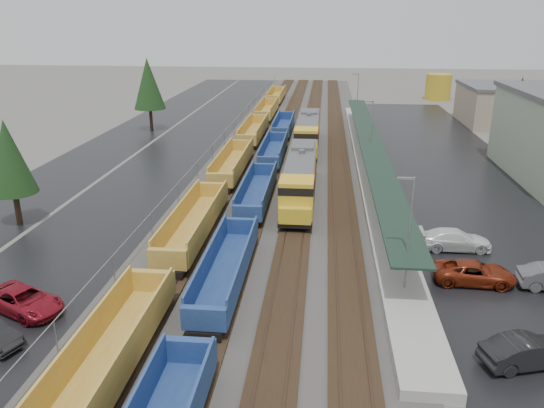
{
  "coord_description": "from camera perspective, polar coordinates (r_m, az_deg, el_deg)",
  "views": [
    {
      "loc": [
        4.12,
        -10.54,
        16.9
      ],
      "look_at": [
        -0.04,
        31.25,
        2.0
      ],
      "focal_mm": 35.0,
      "sensor_mm": 36.0,
      "label": 1
    }
  ],
  "objects": [
    {
      "name": "parked_car_east_c",
      "position": [
        42.91,
        19.08,
        -3.66
      ],
      "size": [
        2.33,
        5.47,
        1.57
      ],
      "primitive_type": "imported",
      "rotation": [
        0.0,
        0.0,
        1.59
      ],
      "color": "white",
      "rests_on": "ground"
    },
    {
      "name": "well_string_yellow",
      "position": [
        59.9,
        -4.25,
        4.29
      ],
      "size": [
        2.72,
        124.69,
        2.42
      ],
      "color": "#BC8434",
      "rests_on": "ground"
    },
    {
      "name": "chainlink_fence",
      "position": [
        71.95,
        -5.4,
        7.18
      ],
      "size": [
        0.08,
        160.04,
        2.02
      ],
      "color": "gray",
      "rests_on": "ground"
    },
    {
      "name": "locomotive_lead",
      "position": [
        50.8,
        3.06,
        2.81
      ],
      "size": [
        2.88,
        18.95,
        4.29
      ],
      "color": "black",
      "rests_on": "ground"
    },
    {
      "name": "parked_car_east_b",
      "position": [
        38.13,
        20.92,
        -6.94
      ],
      "size": [
        2.67,
        5.41,
        1.47
      ],
      "primitive_type": "imported",
      "rotation": [
        0.0,
        0.0,
        1.53
      ],
      "color": "maroon",
      "rests_on": "ground"
    },
    {
      "name": "station_platform",
      "position": [
        62.9,
        10.43,
        4.32
      ],
      "size": [
        3.0,
        80.0,
        8.0
      ],
      "color": "#9E9B93",
      "rests_on": "ground"
    },
    {
      "name": "east_commuter_lot",
      "position": [
        64.59,
        18.82,
        3.32
      ],
      "size": [
        16.0,
        100.0,
        0.02
      ],
      "primitive_type": "cube",
      "color": "black",
      "rests_on": "ground"
    },
    {
      "name": "tree_west_near",
      "position": [
        49.48,
        -26.45,
        4.53
      ],
      "size": [
        3.96,
        3.96,
        9.0
      ],
      "color": "#332316",
      "rests_on": "ground"
    },
    {
      "name": "parked_car_west_c",
      "position": [
        35.73,
        -25.16,
        -9.38
      ],
      "size": [
        4.42,
        5.88,
        1.48
      ],
      "primitive_type": "imported",
      "rotation": [
        0.0,
        0.0,
        1.15
      ],
      "color": "maroon",
      "rests_on": "ground"
    },
    {
      "name": "tree_east",
      "position": [
        73.33,
        25.0,
        9.57
      ],
      "size": [
        4.4,
        4.4,
        10.0
      ],
      "color": "#332316",
      "rests_on": "ground"
    },
    {
      "name": "ballast_strip",
      "position": [
        72.64,
        2.29,
        6.1
      ],
      "size": [
        20.0,
        160.0,
        0.08
      ],
      "primitive_type": "cube",
      "color": "#302D2B",
      "rests_on": "ground"
    },
    {
      "name": "distant_hills",
      "position": [
        225.57,
        16.6,
        14.47
      ],
      "size": [
        301.0,
        140.0,
        25.2
      ],
      "color": "#51634D",
      "rests_on": "ground"
    },
    {
      "name": "well_string_blue",
      "position": [
        42.67,
        -2.96,
        -2.17
      ],
      "size": [
        2.55,
        95.4,
        2.26
      ],
      "color": "navy",
      "rests_on": "ground"
    },
    {
      "name": "storage_tank",
      "position": [
        121.13,
        17.45,
        11.93
      ],
      "size": [
        5.38,
        5.38,
        5.38
      ],
      "primitive_type": "cylinder",
      "color": "gold",
      "rests_on": "ground"
    },
    {
      "name": "trackbed",
      "position": [
        72.62,
        2.29,
        6.19
      ],
      "size": [
        14.6,
        160.0,
        0.22
      ],
      "color": "black",
      "rests_on": "ground"
    },
    {
      "name": "locomotive_trail",
      "position": [
        71.15,
        3.89,
        7.65
      ],
      "size": [
        2.88,
        18.95,
        4.29
      ],
      "color": "black",
      "rests_on": "ground"
    },
    {
      "name": "parked_car_east_a",
      "position": [
        30.86,
        25.84,
        -14.11
      ],
      "size": [
        3.04,
        5.15,
        1.6
      ],
      "primitive_type": "imported",
      "rotation": [
        0.0,
        0.0,
        1.87
      ],
      "color": "black",
      "rests_on": "ground"
    },
    {
      "name": "west_road",
      "position": [
        78.16,
        -16.44,
        6.26
      ],
      "size": [
        9.0,
        160.0,
        0.02
      ],
      "primitive_type": "cube",
      "color": "black",
      "rests_on": "ground"
    },
    {
      "name": "west_parking_lot",
      "position": [
        75.01,
        -9.29,
        6.27
      ],
      "size": [
        10.0,
        160.0,
        0.02
      ],
      "primitive_type": "cube",
      "color": "black",
      "rests_on": "ground"
    },
    {
      "name": "tree_west_far",
      "position": [
        85.54,
        -13.15,
        12.48
      ],
      "size": [
        4.84,
        4.84,
        11.0
      ],
      "color": "#332316",
      "rests_on": "ground"
    }
  ]
}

